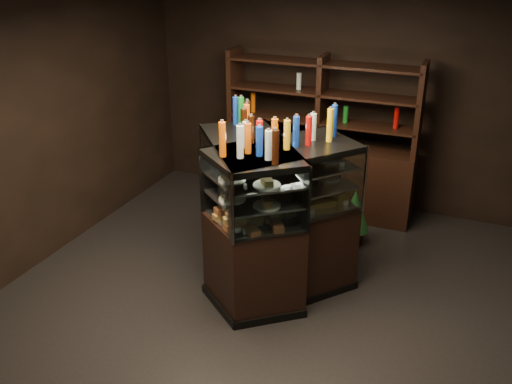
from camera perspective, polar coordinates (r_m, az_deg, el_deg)
ground at (r=5.77m, az=0.95°, el=-10.19°), size 5.00×5.00×0.00m
room_shell at (r=4.94m, az=1.10°, el=8.70°), size 5.02×5.02×3.01m
display_case at (r=5.62m, az=0.99°, el=-5.09°), size 1.75×1.54×1.54m
food_display at (r=5.34m, az=1.01°, el=0.63°), size 1.28×1.10×0.47m
bottles_top at (r=5.15m, az=1.08°, el=6.21°), size 1.10×0.96×0.30m
potted_conifer at (r=6.56m, az=9.84°, el=-1.72°), size 0.35×0.35×0.75m
back_shelving at (r=7.24m, az=6.30°, el=2.59°), size 2.36×0.45×2.00m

